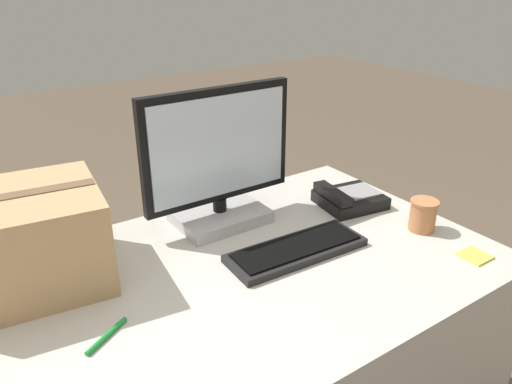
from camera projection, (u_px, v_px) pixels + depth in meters
monitor at (219, 167)px, 1.55m from camera, size 0.50×0.21×0.44m
keyboard at (296, 249)px, 1.44m from camera, size 0.42×0.17×0.03m
desk_phone at (348, 198)px, 1.72m from camera, size 0.23×0.21×0.07m
paper_cup_right at (423, 215)px, 1.55m from camera, size 0.09×0.09×0.10m
cardboard_box at (26, 240)px, 1.27m from camera, size 0.42×0.39×0.25m
pen_marker at (107, 336)px, 1.11m from camera, size 0.12×0.08×0.01m
sticky_note_pad at (475, 256)px, 1.43m from camera, size 0.08×0.08×0.01m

